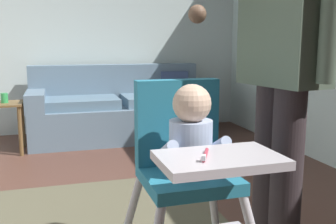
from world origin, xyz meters
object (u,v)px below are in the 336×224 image
object	(u,v)px
couch	(120,110)
high_chair	(188,155)
adult_standing	(281,75)
sippy_cup	(4,98)
side_table	(3,116)

from	to	relation	value
couch	high_chair	bearing A→B (deg)	-4.29
high_chair	adult_standing	xyz separation A→B (m)	(0.45, 0.07, 0.30)
sippy_cup	side_table	bearing A→B (deg)	-180.00
high_chair	couch	bearing A→B (deg)	174.98
side_table	sippy_cup	size ratio (longest dim) A/B	5.20
adult_standing	side_table	world-z (taller)	adult_standing
couch	side_table	world-z (taller)	couch
high_chair	adult_standing	size ratio (longest dim) A/B	0.56
side_table	sippy_cup	distance (m)	0.19
couch	high_chair	size ratio (longest dim) A/B	2.13
side_table	sippy_cup	xyz separation A→B (m)	(0.03, 0.00, 0.19)
side_table	high_chair	bearing A→B (deg)	-70.02
couch	adult_standing	size ratio (longest dim) A/B	1.20
side_table	couch	bearing A→B (deg)	14.76
side_table	sippy_cup	world-z (taller)	sippy_cup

